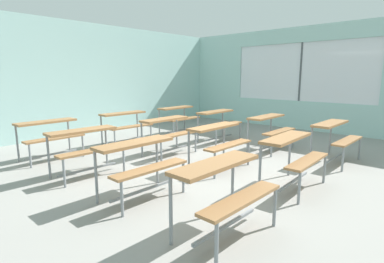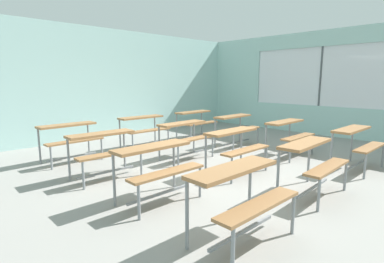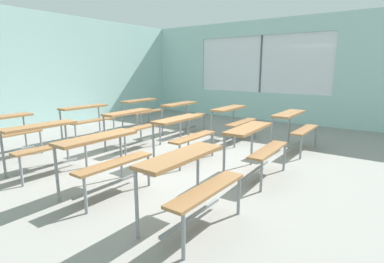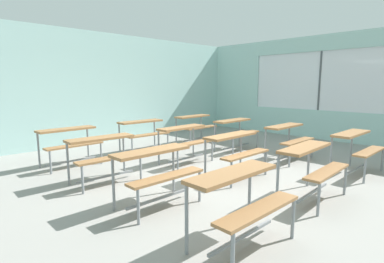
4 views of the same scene
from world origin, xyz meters
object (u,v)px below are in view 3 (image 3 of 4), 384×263
Objects in this scene: desk_bench_r0c1 at (255,140)px; desk_bench_r1c2 at (233,116)px; desk_bench_r0c2 at (294,122)px; desk_bench_r2c2 at (183,111)px; desk_bench_r1c1 at (183,128)px; desk_bench_r0c0 at (190,173)px; desk_bench_r3c1 at (87,114)px; desk_bench_r1c0 at (103,151)px; desk_bench_r2c0 at (44,137)px; desk_bench_r3c0 at (3,127)px; desk_bench_r3c2 at (142,106)px; desk_bench_r2c1 at (132,121)px.

desk_bench_r0c1 is 1.02× the size of desk_bench_r1c2.
desk_bench_r2c2 is (-0.02, 2.72, 0.00)m from desk_bench_r0c2.
desk_bench_r1c2 is at bearing 33.91° from desk_bench_r0c1.
desk_bench_r0c2 is at bearing -39.13° from desk_bench_r1c1.
desk_bench_r0c0 is 0.99× the size of desk_bench_r1c1.
desk_bench_r0c2 is 0.99× the size of desk_bench_r3c1.
desk_bench_r1c0 is at bearing -179.46° from desk_bench_r1c1.
desk_bench_r0c0 is 1.00× the size of desk_bench_r0c2.
desk_bench_r0c2 is at bearing -36.07° from desk_bench_r2c0.
desk_bench_r2c0 is 0.99× the size of desk_bench_r3c0.
desk_bench_r0c1 and desk_bench_r1c1 have the same top height.
desk_bench_r3c2 is (3.46, 4.18, 0.00)m from desk_bench_r0c0.
desk_bench_r1c2 and desk_bench_r2c1 have the same top height.
desk_bench_r3c0 is at bearing 90.38° from desk_bench_r0c0.
desk_bench_r3c1 is (-0.04, 1.44, 0.00)m from desk_bench_r2c1.
desk_bench_r0c0 and desk_bench_r1c1 have the same top height.
desk_bench_r3c1 is at bearing 67.43° from desk_bench_r0c0.
desk_bench_r3c0 is (-3.54, 2.75, 0.00)m from desk_bench_r1c2.
desk_bench_r1c1 is (1.74, 1.43, 0.00)m from desk_bench_r0c0.
desk_bench_r0c1 is at bearing -89.32° from desk_bench_r3c1.
desk_bench_r1c1 is 2.21m from desk_bench_r2c0.
desk_bench_r0c1 is at bearing -144.25° from desk_bench_r1c2.
desk_bench_r0c2 is 0.99× the size of desk_bench_r1c2.
desk_bench_r1c1 is at bearing -143.24° from desk_bench_r2c2.
desk_bench_r1c2 is 2.20m from desk_bench_r2c1.
desk_bench_r0c0 and desk_bench_r1c2 have the same top height.
desk_bench_r0c1 is 3.24m from desk_bench_r2c2.
desk_bench_r0c1 is (1.71, 0.07, 0.00)m from desk_bench_r0c0.
desk_bench_r1c2 is at bearing -90.80° from desk_bench_r3c2.
desk_bench_r1c1 is at bearing 39.32° from desk_bench_r0c0.
desk_bench_r0c2 is 2.72m from desk_bench_r2c2.
desk_bench_r1c2 and desk_bench_r3c2 have the same top height.
desk_bench_r3c2 is at bearing 38.78° from desk_bench_r1c0.
desk_bench_r0c0 and desk_bench_r2c2 have the same top height.
desk_bench_r0c1 is at bearing 2.27° from desk_bench_r0c0.
desk_bench_r2c1 is 1.01× the size of desk_bench_r3c2.
desk_bench_r0c1 is 1.01× the size of desk_bench_r2c2.
desk_bench_r3c2 is at bearing 90.03° from desk_bench_r1c2.
desk_bench_r2c2 is (-0.02, 1.39, 0.00)m from desk_bench_r1c2.
desk_bench_r2c2 is at bearing 90.15° from desk_bench_r1c2.
desk_bench_r0c0 is 0.99× the size of desk_bench_r2c2.
desk_bench_r1c0 is 0.99× the size of desk_bench_r3c1.
desk_bench_r0c0 is at bearing -159.05° from desk_bench_r1c2.
desk_bench_r2c0 is 1.80m from desk_bench_r2c1.
desk_bench_r2c2 is at bearing 54.28° from desk_bench_r0c1.
desk_bench_r1c1 and desk_bench_r3c1 have the same top height.
desk_bench_r2c1 is at bearing -40.05° from desk_bench_r3c0.
desk_bench_r2c1 is (1.77, 2.75, 0.00)m from desk_bench_r0c0.
desk_bench_r0c1 is 4.12m from desk_bench_r3c1.
desk_bench_r3c2 is at bearing 56.80° from desk_bench_r1c1.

